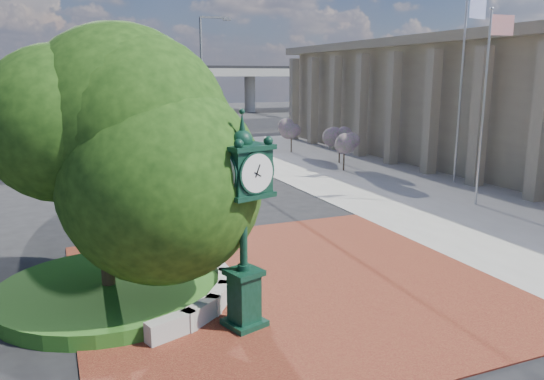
{
  "coord_description": "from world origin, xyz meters",
  "views": [
    {
      "loc": [
        -6.12,
        -14.49,
        6.06
      ],
      "look_at": [
        0.53,
        1.5,
        2.3
      ],
      "focal_mm": 35.0,
      "sensor_mm": 36.0,
      "label": 1
    }
  ],
  "objects": [
    {
      "name": "civic_building",
      "position": [
        23.6,
        12.0,
        4.33
      ],
      "size": [
        17.35,
        44.0,
        8.6
      ],
      "color": "gray",
      "rests_on": "ground"
    },
    {
      "name": "overpass",
      "position": [
        -0.22,
        70.0,
        6.54
      ],
      "size": [
        90.0,
        12.0,
        7.5
      ],
      "color": "#9E9B93",
      "rests_on": "ground"
    },
    {
      "name": "flagpole_b",
      "position": [
        15.0,
        9.04,
        5.36
      ],
      "size": [
        1.61,
        0.39,
        10.46
      ],
      "color": "silver",
      "rests_on": "ground"
    },
    {
      "name": "shrub_far",
      "position": [
        11.45,
        23.74,
        1.59
      ],
      "size": [
        1.2,
        1.2,
        2.2
      ],
      "color": "#38281C",
      "rests_on": "ground"
    },
    {
      "name": "tree_street",
      "position": [
        -4.0,
        18.0,
        3.24
      ],
      "size": [
        4.4,
        4.4,
        5.45
      ],
      "color": "#38281C",
      "rests_on": "ground"
    },
    {
      "name": "shrub_near",
      "position": [
        11.12,
        14.88,
        1.59
      ],
      "size": [
        1.2,
        1.2,
        2.2
      ],
      "color": "#38281C",
      "rests_on": "ground"
    },
    {
      "name": "sidewalk",
      "position": [
        16.0,
        10.0,
        0.02
      ],
      "size": [
        20.0,
        50.0,
        0.04
      ],
      "primitive_type": "cube",
      "color": "#9E9B93",
      "rests_on": "ground"
    },
    {
      "name": "parked_car",
      "position": [
        1.38,
        38.04,
        0.69
      ],
      "size": [
        2.65,
        4.36,
        1.39
      ],
      "primitive_type": "imported",
      "rotation": [
        0.0,
        0.0,
        -0.27
      ],
      "color": "#59170C",
      "rests_on": "ground"
    },
    {
      "name": "flagpole_a",
      "position": [
        12.3,
        4.46,
        4.62
      ],
      "size": [
        1.41,
        0.16,
        9.02
      ],
      "color": "silver",
      "rests_on": "ground"
    },
    {
      "name": "planter_wall",
      "position": [
        -2.71,
        -0.0,
        0.27
      ],
      "size": [
        2.96,
        6.77,
        0.54
      ],
      "color": "#9E9B93",
      "rests_on": "ground"
    },
    {
      "name": "grass_bed",
      "position": [
        -5.0,
        0.0,
        0.2
      ],
      "size": [
        6.1,
        6.1,
        0.4
      ],
      "primitive_type": "cylinder",
      "color": "#1F4C15",
      "rests_on": "ground"
    },
    {
      "name": "post_clock",
      "position": [
        -2.12,
        -3.11,
        2.88
      ],
      "size": [
        1.32,
        1.32,
        5.24
      ],
      "color": "black",
      "rests_on": "ground"
    },
    {
      "name": "plaza",
      "position": [
        0.0,
        -1.0,
        0.02
      ],
      "size": [
        12.0,
        12.0,
        0.04
      ],
      "primitive_type": "cube",
      "color": "maroon",
      "rests_on": "ground"
    },
    {
      "name": "tree_planter",
      "position": [
        -5.0,
        0.0,
        3.72
      ],
      "size": [
        5.2,
        5.2,
        6.33
      ],
      "color": "#38281C",
      "rests_on": "ground"
    },
    {
      "name": "street_lamp_near",
      "position": [
        4.23,
        22.72,
        5.9
      ],
      "size": [
        2.26,
        0.5,
        10.07
      ],
      "color": "slate",
      "rests_on": "ground"
    },
    {
      "name": "ground",
      "position": [
        0.0,
        0.0,
        0.0
      ],
      "size": [
        200.0,
        200.0,
        0.0
      ],
      "primitive_type": "plane",
      "color": "black",
      "rests_on": "ground"
    },
    {
      "name": "street_lamp_far",
      "position": [
        -1.38,
        45.42,
        5.31
      ],
      "size": [
        2.03,
        0.26,
        9.06
      ],
      "color": "slate",
      "rests_on": "ground"
    },
    {
      "name": "shrub_mid",
      "position": [
        12.37,
        17.67,
        1.59
      ],
      "size": [
        1.2,
        1.2,
        2.2
      ],
      "color": "#38281C",
      "rests_on": "ground"
    }
  ]
}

